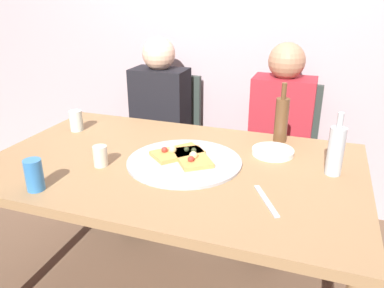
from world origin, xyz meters
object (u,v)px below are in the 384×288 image
at_px(dining_table, 173,176).
at_px(pizza_slice_extra, 176,152).
at_px(tumbler_far, 100,156).
at_px(plate_stack, 273,152).
at_px(tumbler_near, 76,121).
at_px(wine_bottle, 281,119).
at_px(chair_left, 165,132).
at_px(soda_can, 34,175).
at_px(guest_in_sweater, 155,122).
at_px(beer_bottle, 336,150).
at_px(guest_in_beanie, 278,136).
at_px(pizza_tray, 184,161).
at_px(pizza_slice_last, 192,157).
at_px(table_knife, 266,201).
at_px(chair_right, 280,147).

relative_size(dining_table, pizza_slice_extra, 6.40).
distance_m(tumbler_far, plate_stack, 0.77).
xyz_separation_m(dining_table, tumbler_near, (-0.64, 0.21, 0.12)).
bearing_deg(tumbler_near, pizza_slice_extra, -13.71).
height_order(wine_bottle, plate_stack, wine_bottle).
relative_size(pizza_slice_extra, chair_left, 0.28).
xyz_separation_m(soda_can, guest_in_sweater, (-0.04, 1.15, -0.16)).
distance_m(beer_bottle, chair_left, 1.38).
relative_size(dining_table, soda_can, 13.19).
distance_m(beer_bottle, tumbler_near, 1.30).
bearing_deg(tumbler_near, guest_in_beanie, 28.37).
distance_m(pizza_tray, pizza_slice_extra, 0.07).
xyz_separation_m(pizza_slice_last, tumbler_near, (-0.72, 0.18, 0.03)).
relative_size(plate_stack, table_knife, 0.86).
height_order(pizza_slice_last, beer_bottle, beer_bottle).
xyz_separation_m(dining_table, pizza_slice_last, (0.08, 0.02, 0.09)).
bearing_deg(tumbler_near, dining_table, -17.92).
relative_size(tumbler_near, table_knife, 0.50).
bearing_deg(pizza_slice_last, table_knife, -32.10).
distance_m(pizza_slice_last, plate_stack, 0.38).
bearing_deg(beer_bottle, chair_right, 110.46).
relative_size(tumbler_near, tumbler_far, 1.22).
xyz_separation_m(tumbler_far, guest_in_beanie, (0.64, 0.88, -0.14)).
distance_m(pizza_tray, chair_left, 1.04).
bearing_deg(table_knife, tumbler_far, 56.39).
xyz_separation_m(pizza_slice_extra, plate_stack, (0.40, 0.18, -0.01)).
bearing_deg(soda_can, wine_bottle, 45.49).
height_order(tumbler_near, guest_in_sweater, guest_in_sweater).
bearing_deg(tumbler_far, beer_bottle, 14.76).
relative_size(pizza_tray, chair_left, 0.55).
bearing_deg(tumbler_far, chair_left, 98.52).
distance_m(pizza_slice_last, guest_in_sweater, 0.89).
xyz_separation_m(dining_table, table_knife, (0.44, -0.20, 0.07)).
distance_m(dining_table, beer_bottle, 0.69).
height_order(soda_can, table_knife, soda_can).
relative_size(wine_bottle, plate_stack, 1.54).
bearing_deg(pizza_slice_last, guest_in_beanie, 68.55).
bearing_deg(beer_bottle, plate_stack, 154.95).
distance_m(tumbler_near, table_knife, 1.15).
bearing_deg(chair_right, beer_bottle, 110.46).
distance_m(pizza_slice_last, tumbler_far, 0.39).
height_order(pizza_slice_extra, plate_stack, pizza_slice_extra).
relative_size(pizza_tray, beer_bottle, 1.91).
distance_m(tumbler_far, chair_right, 1.25).
xyz_separation_m(pizza_slice_extra, soda_can, (-0.39, -0.45, 0.04)).
bearing_deg(pizza_tray, dining_table, -169.34).
height_order(pizza_slice_last, wine_bottle, wine_bottle).
relative_size(dining_table, table_knife, 7.31).
relative_size(pizza_tray, chair_right, 0.55).
relative_size(pizza_tray, tumbler_far, 5.58).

